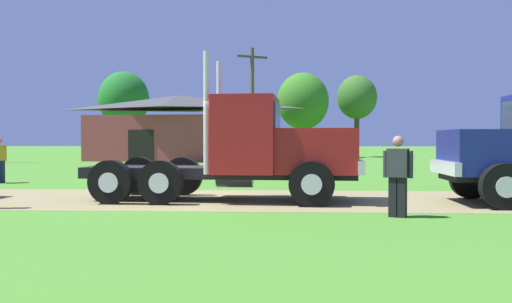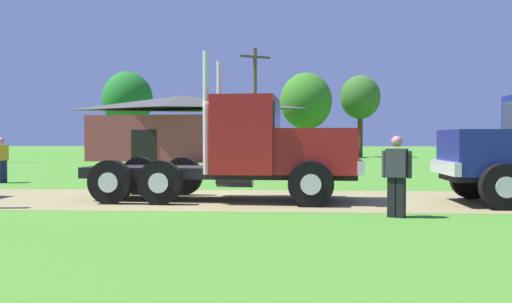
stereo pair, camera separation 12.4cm
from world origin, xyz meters
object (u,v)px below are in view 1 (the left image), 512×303
Objects in this scene: shed_building at (179,129)px; utility_pole_far at (252,102)px; visitor_by_barrel at (398,174)px; truck_foreground_white at (255,152)px.

shed_building is 1.77× the size of utility_pole_far.
shed_building is at bearing 109.24° from visitor_by_barrel.
truck_foreground_white reaches higher than visitor_by_barrel.
truck_foreground_white is 23.05m from utility_pole_far.
truck_foreground_white is 26.72m from shed_building.
truck_foreground_white is 0.94× the size of utility_pole_far.
truck_foreground_white is at bearing -74.97° from shed_building.
truck_foreground_white is at bearing -86.57° from utility_pole_far.
visitor_by_barrel is 30.34m from shed_building.
visitor_by_barrel is 0.22× the size of utility_pole_far.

